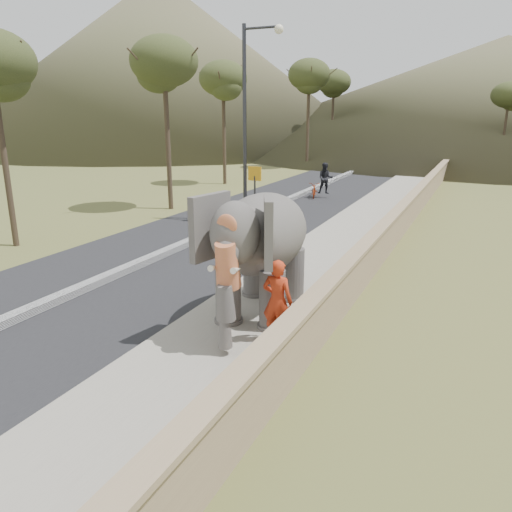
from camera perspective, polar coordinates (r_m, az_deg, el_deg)
The scene contains 12 objects.
ground at distance 8.95m, azimuth -9.58°, elevation -15.38°, with size 160.00×160.00×0.00m, color olive.
road at distance 19.33m, azimuth -5.38°, elevation 2.27°, with size 7.00×120.00×0.03m, color black.
median at distance 19.31m, azimuth -5.39°, elevation 2.55°, with size 0.35×120.00×0.22m, color black.
walkway at distance 17.43m, azimuth 9.02°, elevation 0.79°, with size 3.00×120.00×0.15m, color #9E9687.
parapet at distance 16.96m, azimuth 14.46°, elevation 1.71°, with size 0.30×120.00×1.10m, color tan.
lamppost at distance 21.46m, azimuth -0.54°, elevation 16.82°, with size 1.76×0.36×8.00m.
signboard at distance 21.52m, azimuth -0.14°, elevation 8.19°, with size 0.60×0.08×2.40m.
hill_left at distance 74.76m, azimuth -10.76°, elevation 20.85°, with size 60.00×60.00×22.00m, color brown.
hill_far at distance 76.26m, azimuth 26.20°, elevation 16.43°, with size 80.00×80.00×14.00m, color brown.
elephant_and_man at distance 11.35m, azimuth 0.77°, elevation 0.56°, with size 2.48×4.20×2.90m.
motorcyclist at distance 28.06m, azimuth 7.33°, elevation 8.17°, with size 1.62×1.77×1.95m.
trees at distance 35.62m, azimuth 18.88°, elevation 14.29°, with size 48.18×42.65×9.00m.
Camera 1 is at (4.43, -6.22, 4.66)m, focal length 35.00 mm.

